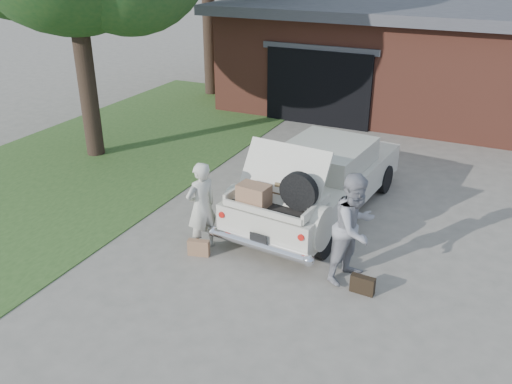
% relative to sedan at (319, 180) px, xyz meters
% --- Properties ---
extents(ground, '(90.00, 90.00, 0.00)m').
position_rel_sedan_xyz_m(ground, '(-0.51, -2.43, -0.71)').
color(ground, gray).
rests_on(ground, ground).
extents(grass_strip, '(6.00, 16.00, 0.02)m').
position_rel_sedan_xyz_m(grass_strip, '(-6.01, 0.57, -0.70)').
color(grass_strip, '#2D4C1E').
rests_on(grass_strip, ground).
extents(house, '(12.80, 7.80, 3.30)m').
position_rel_sedan_xyz_m(house, '(0.48, 9.04, 0.96)').
color(house, brown).
rests_on(house, ground).
extents(sedan, '(2.30, 4.94, 1.83)m').
position_rel_sedan_xyz_m(sedan, '(0.00, 0.00, 0.00)').
color(sedan, beige).
rests_on(sedan, ground).
extents(woman_left, '(0.61, 0.71, 1.64)m').
position_rel_sedan_xyz_m(woman_left, '(-1.36, -2.24, 0.11)').
color(woman_left, beige).
rests_on(woman_left, ground).
extents(woman_right, '(0.97, 1.08, 1.83)m').
position_rel_sedan_xyz_m(woman_right, '(1.30, -2.02, 0.21)').
color(woman_right, gray).
rests_on(woman_right, ground).
extents(suitcase_left, '(0.40, 0.21, 0.29)m').
position_rel_sedan_xyz_m(suitcase_left, '(-1.30, -2.49, -0.56)').
color(suitcase_left, '#9C704F').
rests_on(suitcase_left, ground).
extents(suitcase_right, '(0.39, 0.14, 0.30)m').
position_rel_sedan_xyz_m(suitcase_right, '(1.59, -2.37, -0.56)').
color(suitcase_right, black).
rests_on(suitcase_right, ground).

